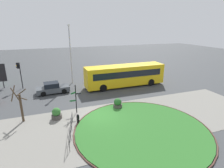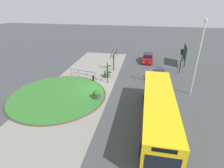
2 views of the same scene
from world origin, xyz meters
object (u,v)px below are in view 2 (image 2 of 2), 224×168
Objects in this scene: lamppost_tall at (198,57)px; planter_kerbside at (97,95)px; traffic_light_near at (182,56)px; street_tree_bare at (114,60)px; billboard_left at (185,52)px; car_near_lane at (159,77)px; bollard_foreground at (93,78)px; planter_near_signpost at (107,74)px; bus_yellow at (158,111)px; signpost_directional at (108,72)px; car_far_lane at (148,58)px.

lamppost_tall is 11.89m from planter_kerbside.
traffic_light_near reaches higher than street_tree_bare.
car_near_lane is at bearing -25.07° from billboard_left.
traffic_light_near reaches higher than bollard_foreground.
bollard_foreground is 0.10× the size of lamppost_tall.
planter_near_signpost is at bearing 95.50° from traffic_light_near.
planter_kerbside is (-3.73, -6.49, -1.15)m from bus_yellow.
signpost_directional is 10.08m from bus_yellow.
planter_near_signpost is (3.89, -10.61, -2.19)m from traffic_light_near.
traffic_light_near reaches higher than planter_near_signpost.
car_far_lane is at bearing 144.94° from planter_near_signpost.
planter_near_signpost is (-0.07, -7.31, -0.16)m from car_near_lane.
planter_near_signpost reaches higher than bollard_foreground.
lamppost_tall is (11.37, 5.13, 3.85)m from car_far_lane.
lamppost_tall is (1.40, 12.44, 4.10)m from bollard_foreground.
street_tree_bare is (-2.93, 0.51, 1.20)m from planter_near_signpost.
signpost_directional is 11.49m from car_far_lane.
traffic_light_near is 0.85× the size of billboard_left.
car_far_lane reaches higher than planter_near_signpost.
street_tree_bare is at bearing -120.18° from lamppost_tall.
lamppost_tall is at bearing 59.82° from street_tree_bare.
billboard_left is (-10.93, 0.97, -2.38)m from lamppost_tall.
billboard_left reaches higher than planter_kerbside.
lamppost_tall reaches higher than planter_near_signpost.
lamppost_tall is at bearing 0.01° from billboard_left.
car_far_lane reaches higher than planter_kerbside.
bollard_foreground is 16.55m from billboard_left.
planter_kerbside is at bearing 119.54° from traffic_light_near.
bus_yellow reaches higher than bollard_foreground.
car_far_lane is (-18.22, -0.89, -0.94)m from bus_yellow.
billboard_left is at bearing 130.76° from signpost_directional.
billboard_left is 4.01× the size of planter_near_signpost.
planter_kerbside is (14.05, -11.70, -1.69)m from billboard_left.
signpost_directional is 0.71× the size of car_near_lane.
car_far_lane is 1.18× the size of traffic_light_near.
planter_kerbside is at bearing -5.19° from signpost_directional.
lamppost_tall reaches higher than car_far_lane.
street_tree_bare is (-6.06, -10.41, -2.87)m from lamppost_tall.
traffic_light_near reaches higher than planter_kerbside.
car_far_lane is at bearing 135.19° from street_tree_bare.
car_far_lane reaches higher than bollard_foreground.
car_far_lane is 0.50× the size of lamppost_tall.
signpost_directional is 14.94m from billboard_left.
signpost_directional is 2.75× the size of planter_kerbside.
signpost_directional is 0.34× the size of lamppost_tall.
planter_kerbside is at bearing -119.65° from bus_yellow.
lamppost_tall is 7.92× the size of planter_near_signpost.
billboard_left is at bearing 146.68° from car_near_lane.
bus_yellow is at bearing -31.78° from lamppost_tall.
bollard_foreground is at bearing -49.52° from billboard_left.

